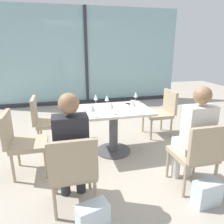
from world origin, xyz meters
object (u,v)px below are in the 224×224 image
at_px(chair_front_right, 198,152).
at_px(cell_phone_on_table, 130,104).
at_px(wine_glass_4, 136,95).
at_px(chair_far_left, 45,119).
at_px(wine_glass_2, 96,97).
at_px(chair_front_left, 73,168).
at_px(wine_glass_1, 107,98).
at_px(handbag_1, 207,193).
at_px(dining_table_main, 114,122).
at_px(chair_side_end, 21,139).
at_px(wine_glass_3, 93,108).
at_px(person_front_left, 71,145).
at_px(person_front_right, 194,132).
at_px(coffee_cup, 133,103).
at_px(wine_glass_0, 111,105).
at_px(chair_far_right, 162,110).
at_px(handbag_0, 93,217).

bearing_deg(chair_front_right, cell_phone_on_table, 105.33).
relative_size(wine_glass_4, cell_phone_on_table, 1.28).
xyz_separation_m(chair_far_left, wine_glass_2, (0.84, -0.17, 0.37)).
distance_m(chair_front_left, wine_glass_4, 1.94).
distance_m(wine_glass_1, handbag_1, 1.93).
distance_m(dining_table_main, chair_side_end, 1.37).
height_order(wine_glass_3, cell_phone_on_table, wine_glass_3).
bearing_deg(wine_glass_3, dining_table_main, 40.02).
bearing_deg(chair_front_right, person_front_left, 175.63).
distance_m(chair_front_right, wine_glass_1, 1.60).
bearing_deg(chair_far_left, dining_table_main, -23.06).
bearing_deg(wine_glass_2, wine_glass_4, 2.48).
distance_m(person_front_right, wine_glass_2, 1.65).
bearing_deg(wine_glass_4, wine_glass_2, -177.52).
bearing_deg(coffee_cup, wine_glass_0, -141.87).
bearing_deg(chair_front_left, chair_side_end, 125.71).
height_order(dining_table_main, chair_front_left, chair_front_left).
distance_m(person_front_left, person_front_right, 1.43).
bearing_deg(chair_far_right, chair_far_left, 180.00).
bearing_deg(wine_glass_3, chair_far_right, 28.04).
bearing_deg(person_front_right, cell_phone_on_table, 106.58).
bearing_deg(wine_glass_3, chair_side_end, 179.45).
bearing_deg(coffee_cup, chair_far_right, 26.13).
bearing_deg(chair_front_left, cell_phone_on_table, 52.53).
xyz_separation_m(dining_table_main, chair_side_end, (-1.33, -0.30, -0.02)).
relative_size(wine_glass_3, wine_glass_4, 1.00).
distance_m(chair_front_right, handbag_0, 1.37).
height_order(wine_glass_1, cell_phone_on_table, wine_glass_1).
bearing_deg(chair_far_right, handbag_0, -130.44).
height_order(wine_glass_1, wine_glass_4, same).
bearing_deg(wine_glass_3, person_front_right, -34.30).
distance_m(chair_front_right, wine_glass_2, 1.77).
relative_size(wine_glass_3, cell_phone_on_table, 1.28).
relative_size(person_front_left, wine_glass_4, 6.81).
height_order(chair_front_right, wine_glass_3, wine_glass_3).
bearing_deg(cell_phone_on_table, wine_glass_2, 133.86).
distance_m(wine_glass_2, wine_glass_3, 0.62).
bearing_deg(wine_glass_0, chair_side_end, -177.33).
relative_size(person_front_right, wine_glass_1, 6.81).
xyz_separation_m(chair_far_left, chair_far_right, (2.15, 0.00, 0.00)).
xyz_separation_m(chair_far_right, person_front_right, (-0.36, -1.51, 0.20)).
bearing_deg(chair_front_left, wine_glass_0, 56.07).
relative_size(chair_far_right, handbag_1, 2.90).
relative_size(dining_table_main, wine_glass_3, 6.15).
xyz_separation_m(chair_side_end, person_front_left, (0.62, -0.75, 0.20)).
bearing_deg(chair_front_right, coffee_cup, 106.27).
bearing_deg(wine_glass_2, dining_table_main, -51.47).
bearing_deg(dining_table_main, wine_glass_4, 33.59).
bearing_deg(handbag_0, chair_side_end, 107.25).
bearing_deg(wine_glass_3, cell_phone_on_table, 36.23).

